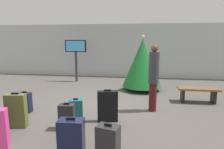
{
  "coord_description": "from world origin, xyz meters",
  "views": [
    {
      "loc": [
        1.24,
        -5.76,
        2.02
      ],
      "look_at": [
        0.3,
        0.42,
        0.9
      ],
      "focal_mm": 31.43,
      "sensor_mm": 36.0,
      "label": 1
    }
  ],
  "objects_px": {
    "flight_info_kiosk": "(76,52)",
    "suitcase_2": "(108,142)",
    "suitcase_4": "(76,109)",
    "suitcase_5": "(71,137)",
    "holiday_tree": "(142,63)",
    "suitcase_8": "(25,102)",
    "waiting_bench": "(198,92)",
    "traveller_0": "(154,76)",
    "suitcase_6": "(67,117)",
    "suitcase_0": "(108,106)",
    "suitcase_1": "(16,111)"
  },
  "relations": [
    {
      "from": "flight_info_kiosk",
      "to": "suitcase_2",
      "type": "xyz_separation_m",
      "value": [
        2.61,
        -6.03,
        -1.13
      ]
    },
    {
      "from": "flight_info_kiosk",
      "to": "suitcase_4",
      "type": "relative_size",
      "value": 3.64
    },
    {
      "from": "suitcase_2",
      "to": "suitcase_5",
      "type": "height_order",
      "value": "suitcase_5"
    },
    {
      "from": "holiday_tree",
      "to": "suitcase_8",
      "type": "distance_m",
      "value": 4.46
    },
    {
      "from": "waiting_bench",
      "to": "suitcase_5",
      "type": "relative_size",
      "value": 1.86
    },
    {
      "from": "traveller_0",
      "to": "suitcase_6",
      "type": "xyz_separation_m",
      "value": [
        -1.98,
        -1.49,
        -0.72
      ]
    },
    {
      "from": "traveller_0",
      "to": "suitcase_0",
      "type": "relative_size",
      "value": 2.31
    },
    {
      "from": "flight_info_kiosk",
      "to": "holiday_tree",
      "type": "bearing_deg",
      "value": -21.47
    },
    {
      "from": "suitcase_2",
      "to": "suitcase_8",
      "type": "height_order",
      "value": "suitcase_2"
    },
    {
      "from": "suitcase_8",
      "to": "suitcase_5",
      "type": "bearing_deg",
      "value": -41.53
    },
    {
      "from": "holiday_tree",
      "to": "flight_info_kiosk",
      "type": "bearing_deg",
      "value": 158.53
    },
    {
      "from": "suitcase_2",
      "to": "suitcase_5",
      "type": "bearing_deg",
      "value": 176.17
    },
    {
      "from": "suitcase_1",
      "to": "suitcase_5",
      "type": "bearing_deg",
      "value": -27.42
    },
    {
      "from": "suitcase_1",
      "to": "suitcase_6",
      "type": "height_order",
      "value": "suitcase_1"
    },
    {
      "from": "suitcase_4",
      "to": "suitcase_2",
      "type": "bearing_deg",
      "value": -54.81
    },
    {
      "from": "holiday_tree",
      "to": "suitcase_4",
      "type": "xyz_separation_m",
      "value": [
        -1.66,
        -3.22,
        -0.86
      ]
    },
    {
      "from": "suitcase_1",
      "to": "suitcase_8",
      "type": "distance_m",
      "value": 1.0
    },
    {
      "from": "holiday_tree",
      "to": "traveller_0",
      "type": "distance_m",
      "value": 2.35
    },
    {
      "from": "traveller_0",
      "to": "waiting_bench",
      "type": "bearing_deg",
      "value": 34.08
    },
    {
      "from": "waiting_bench",
      "to": "suitcase_0",
      "type": "bearing_deg",
      "value": -143.85
    },
    {
      "from": "suitcase_2",
      "to": "suitcase_1",
      "type": "bearing_deg",
      "value": 158.79
    },
    {
      "from": "suitcase_1",
      "to": "suitcase_4",
      "type": "distance_m",
      "value": 1.38
    },
    {
      "from": "suitcase_0",
      "to": "suitcase_5",
      "type": "distance_m",
      "value": 1.55
    },
    {
      "from": "suitcase_8",
      "to": "flight_info_kiosk",
      "type": "bearing_deg",
      "value": 89.27
    },
    {
      "from": "holiday_tree",
      "to": "traveller_0",
      "type": "height_order",
      "value": "holiday_tree"
    },
    {
      "from": "suitcase_6",
      "to": "suitcase_1",
      "type": "bearing_deg",
      "value": -176.15
    },
    {
      "from": "flight_info_kiosk",
      "to": "suitcase_4",
      "type": "xyz_separation_m",
      "value": [
        1.5,
        -4.46,
        -1.18
      ]
    },
    {
      "from": "holiday_tree",
      "to": "suitcase_6",
      "type": "bearing_deg",
      "value": -113.62
    },
    {
      "from": "suitcase_0",
      "to": "suitcase_4",
      "type": "height_order",
      "value": "suitcase_0"
    },
    {
      "from": "holiday_tree",
      "to": "suitcase_2",
      "type": "distance_m",
      "value": 4.89
    },
    {
      "from": "holiday_tree",
      "to": "suitcase_2",
      "type": "height_order",
      "value": "holiday_tree"
    },
    {
      "from": "traveller_0",
      "to": "suitcase_2",
      "type": "xyz_separation_m",
      "value": [
        -0.86,
        -2.46,
        -0.72
      ]
    },
    {
      "from": "flight_info_kiosk",
      "to": "suitcase_8",
      "type": "height_order",
      "value": "flight_info_kiosk"
    },
    {
      "from": "traveller_0",
      "to": "suitcase_8",
      "type": "xyz_separation_m",
      "value": [
        -3.53,
        -0.65,
        -0.73
      ]
    },
    {
      "from": "traveller_0",
      "to": "suitcase_2",
      "type": "height_order",
      "value": "traveller_0"
    },
    {
      "from": "suitcase_1",
      "to": "suitcase_4",
      "type": "xyz_separation_m",
      "value": [
        1.19,
        0.68,
        -0.14
      ]
    },
    {
      "from": "waiting_bench",
      "to": "suitcase_1",
      "type": "xyz_separation_m",
      "value": [
        -4.66,
        -2.58,
        0.05
      ]
    },
    {
      "from": "waiting_bench",
      "to": "suitcase_1",
      "type": "distance_m",
      "value": 5.32
    },
    {
      "from": "suitcase_4",
      "to": "suitcase_6",
      "type": "height_order",
      "value": "suitcase_6"
    },
    {
      "from": "suitcase_2",
      "to": "suitcase_4",
      "type": "distance_m",
      "value": 1.92
    },
    {
      "from": "suitcase_2",
      "to": "suitcase_0",
      "type": "bearing_deg",
      "value": 100.21
    },
    {
      "from": "holiday_tree",
      "to": "suitcase_1",
      "type": "distance_m",
      "value": 4.88
    },
    {
      "from": "suitcase_4",
      "to": "suitcase_6",
      "type": "relative_size",
      "value": 0.88
    },
    {
      "from": "suitcase_0",
      "to": "suitcase_6",
      "type": "distance_m",
      "value": 1.02
    },
    {
      "from": "suitcase_2",
      "to": "suitcase_8",
      "type": "bearing_deg",
      "value": 145.75
    },
    {
      "from": "suitcase_0",
      "to": "suitcase_4",
      "type": "distance_m",
      "value": 0.84
    },
    {
      "from": "holiday_tree",
      "to": "suitcase_0",
      "type": "bearing_deg",
      "value": -104.41
    },
    {
      "from": "suitcase_2",
      "to": "suitcase_4",
      "type": "relative_size",
      "value": 1.16
    },
    {
      "from": "traveller_0",
      "to": "suitcase_4",
      "type": "height_order",
      "value": "traveller_0"
    },
    {
      "from": "holiday_tree",
      "to": "suitcase_4",
      "type": "height_order",
      "value": "holiday_tree"
    }
  ]
}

